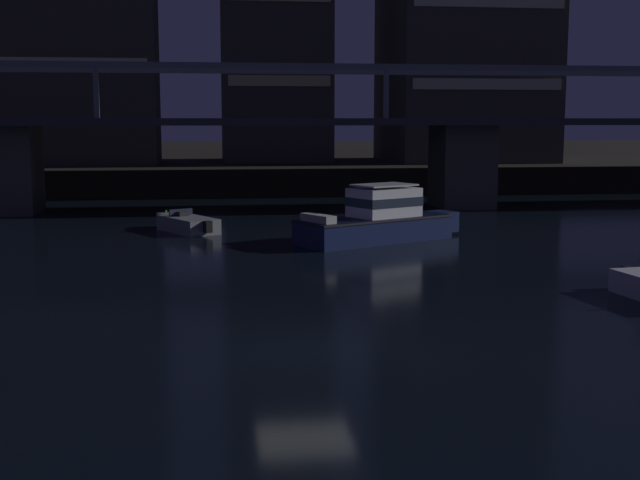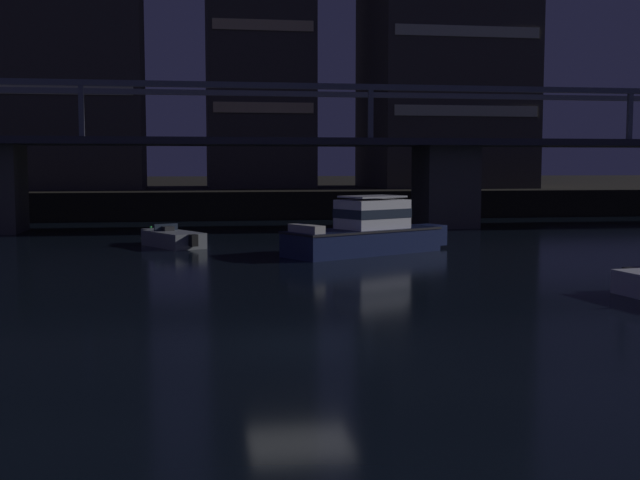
{
  "view_description": "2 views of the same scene",
  "coord_description": "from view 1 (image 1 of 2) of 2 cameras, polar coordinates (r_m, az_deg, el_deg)",
  "views": [
    {
      "loc": [
        -2.47,
        -21.42,
        5.94
      ],
      "look_at": [
        2.14,
        12.84,
        1.02
      ],
      "focal_mm": 47.75,
      "sensor_mm": 36.0,
      "label": 1
    },
    {
      "loc": [
        -2.59,
        -19.01,
        4.33
      ],
      "look_at": [
        2.74,
        13.91,
        1.19
      ],
      "focal_mm": 45.49,
      "sensor_mm": 36.0,
      "label": 2
    }
  ],
  "objects": [
    {
      "name": "far_riverbank",
      "position": [
        104.42,
        -6.34,
        5.4
      ],
      "size": [
        240.0,
        80.0,
        2.2
      ],
      "primitive_type": "cube",
      "color": "black",
      "rests_on": "ground"
    },
    {
      "name": "cabin_cruiser_near_left",
      "position": [
        41.77,
        4.01,
        1.36
      ],
      "size": [
        9.02,
        6.21,
        2.79
      ],
      "color": "#19234C",
      "rests_on": "ground"
    },
    {
      "name": "ground_plane",
      "position": [
        22.36,
        -1.06,
        -7.31
      ],
      "size": [
        400.0,
        400.0,
        0.0
      ],
      "primitive_type": "plane",
      "color": "black"
    },
    {
      "name": "river_bridge",
      "position": [
        56.34,
        -5.19,
        6.39
      ],
      "size": [
        95.31,
        6.4,
        9.38
      ],
      "color": "#4C4944",
      "rests_on": "ground"
    },
    {
      "name": "speedboat_far_center",
      "position": [
        45.8,
        -8.94,
        1.07
      ],
      "size": [
        3.51,
        4.9,
        1.16
      ],
      "color": "gray",
      "rests_on": "ground"
    }
  ]
}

